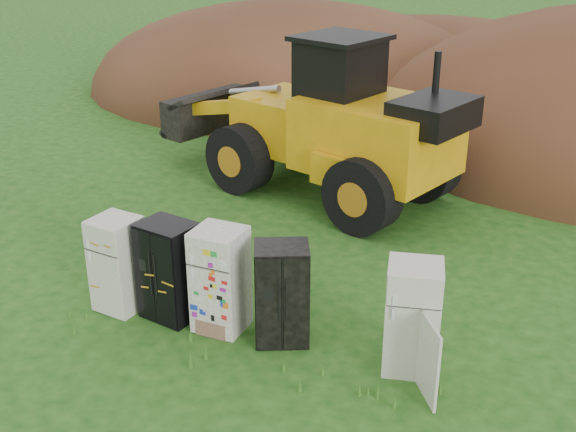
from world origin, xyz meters
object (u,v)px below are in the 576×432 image
fridge_black_side (169,271)px  fridge_dark_mid (282,294)px  fridge_sticker (220,280)px  fridge_open_door (412,317)px  fridge_leftmost (118,264)px  wheel_loader (307,112)px

fridge_black_side → fridge_dark_mid: 1.98m
fridge_sticker → fridge_open_door: (3.09, -0.04, -0.01)m
fridge_sticker → fridge_open_door: fridge_sticker is taller
fridge_leftmost → fridge_sticker: size_ratio=0.95×
fridge_dark_mid → wheel_loader: size_ratio=0.21×
fridge_black_side → fridge_open_door: bearing=12.0°
wheel_loader → fridge_sticker: bearing=-62.3°
fridge_black_side → wheel_loader: (0.14, 6.40, 1.04)m
fridge_leftmost → wheel_loader: 6.63m
fridge_black_side → fridge_dark_mid: (1.98, -0.02, -0.02)m
fridge_sticker → wheel_loader: (-0.80, 6.43, 1.01)m
fridge_sticker → wheel_loader: 6.56m
fridge_black_side → fridge_dark_mid: bearing=12.4°
fridge_open_door → wheel_loader: bearing=110.6°
fridge_leftmost → fridge_open_door: size_ratio=0.96×
fridge_leftmost → fridge_black_side: size_ratio=0.98×
fridge_open_door → fridge_leftmost: bearing=169.5°
fridge_dark_mid → fridge_leftmost: bearing=158.1°
fridge_black_side → fridge_sticker: size_ratio=0.97×
fridge_sticker → fridge_open_door: size_ratio=1.01×
fridge_leftmost → fridge_open_door: bearing=9.8°
fridge_leftmost → fridge_black_side: bearing=13.7°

